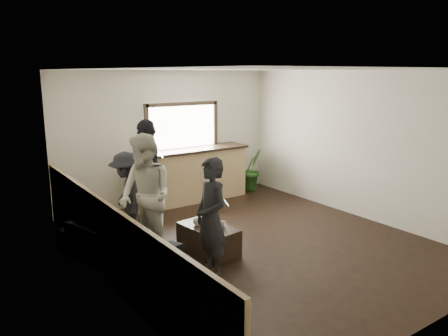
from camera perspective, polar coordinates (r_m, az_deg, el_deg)
ground at (r=7.36m, az=4.17°, el=-9.62°), size 5.00×6.00×0.01m
room_shell at (r=6.51m, az=-0.68°, el=1.00°), size 5.01×6.01×2.80m
bar_counter at (r=9.46m, az=-4.62°, el=-0.54°), size 2.70×0.68×2.13m
sofa at (r=6.74m, az=-13.72°, el=-9.48°), size 1.36×2.10×0.57m
coffee_table at (r=6.87m, az=-2.06°, el=-9.30°), size 0.64×1.02×0.43m
cup_a at (r=6.83m, az=-3.52°, el=-7.07°), size 0.14×0.14×0.10m
cup_b at (r=6.75m, az=-0.22°, el=-7.35°), size 0.11×0.11×0.09m
potted_plant at (r=10.39m, az=3.65°, el=-0.14°), size 0.62×0.53×1.00m
person_a at (r=5.95m, az=-1.69°, el=-6.52°), size 0.48×0.63×1.65m
person_b at (r=6.64m, az=-10.21°, el=-3.68°), size 0.84×1.01×1.88m
person_c at (r=7.32m, az=-12.49°, el=-3.77°), size 0.72×1.06×1.51m
person_d at (r=7.74m, az=-9.87°, el=-0.97°), size 1.00×1.24×1.98m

